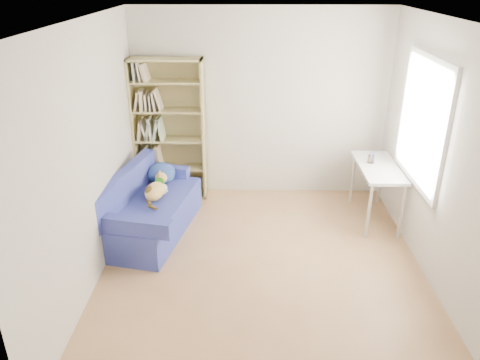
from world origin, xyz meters
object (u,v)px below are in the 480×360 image
pen_cup (371,158)px  desk (378,172)px  sofa (150,208)px  bookshelf (170,136)px

pen_cup → desk: bearing=-52.0°
sofa → desk: size_ratio=1.66×
sofa → pen_cup: bearing=20.9°
pen_cup → bookshelf: bearing=167.9°
sofa → bookshelf: bearing=94.7°
sofa → bookshelf: bookshelf is taller
sofa → pen_cup: (2.78, 0.46, 0.50)m
sofa → desk: 2.91m
desk → pen_cup: pen_cup is taller
bookshelf → pen_cup: (2.66, -0.57, -0.09)m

